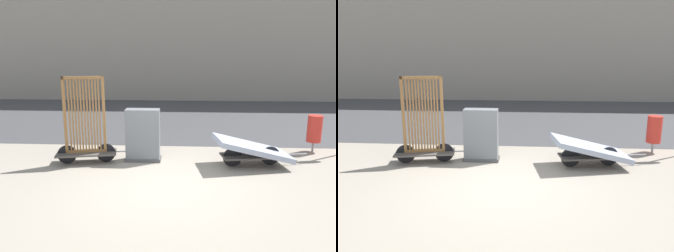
% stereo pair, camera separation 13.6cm
% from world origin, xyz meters
% --- Properties ---
extents(ground_plane, '(60.00, 60.00, 0.00)m').
position_xyz_m(ground_plane, '(0.00, 0.00, 0.00)').
color(ground_plane, gray).
extents(road_strip, '(56.00, 9.46, 0.01)m').
position_xyz_m(road_strip, '(0.00, 7.77, 0.00)').
color(road_strip, '#424244').
rests_on(road_strip, ground_plane).
extents(building_facade, '(48.00, 4.00, 10.45)m').
position_xyz_m(building_facade, '(0.00, 14.50, 5.22)').
color(building_facade, '#9E9384').
rests_on(building_facade, ground_plane).
extents(bike_cart_with_bedframe, '(2.22, 0.87, 2.21)m').
position_xyz_m(bike_cart_with_bedframe, '(-2.09, 1.41, 0.80)').
color(bike_cart_with_bedframe, '#4C4742').
rests_on(bike_cart_with_bedframe, ground_plane).
extents(bike_cart_with_mattress, '(2.43, 1.32, 0.76)m').
position_xyz_m(bike_cart_with_mattress, '(2.10, 1.41, 0.43)').
color(bike_cart_with_mattress, '#4C4742').
rests_on(bike_cart_with_mattress, ground_plane).
extents(utility_cabinet, '(0.93, 0.43, 1.37)m').
position_xyz_m(utility_cabinet, '(-0.67, 1.68, 0.64)').
color(utility_cabinet, '#4C4C4C').
rests_on(utility_cabinet, ground_plane).
extents(trash_bin, '(0.39, 0.39, 1.06)m').
position_xyz_m(trash_bin, '(4.07, 2.69, 0.67)').
color(trash_bin, gray).
rests_on(trash_bin, ground_plane).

